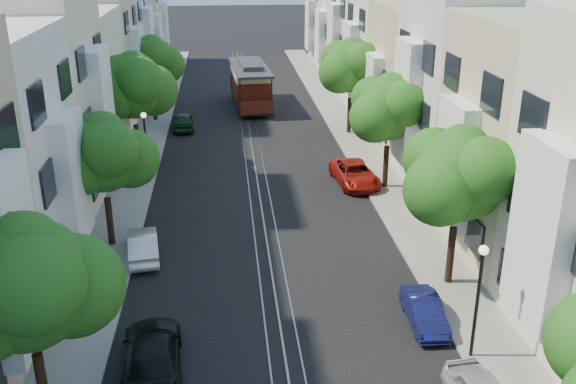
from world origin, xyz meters
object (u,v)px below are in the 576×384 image
object	(u,v)px
tree_w_b	(104,156)
tree_w_c	(133,87)
cable_car	(250,83)
tree_w_d	(152,62)
tree_e_c	(390,110)
tree_e_d	(352,67)
parked_car_e_mid	(424,311)
tree_e_b	(460,177)
parked_car_e_far	(355,174)
tree_w_a	(27,287)
parked_car_w_mid	(143,245)
parked_car_w_far	(183,121)
lamp_west	(145,137)
lamp_east	(479,285)
parked_car_w_near	(152,354)

from	to	relation	value
tree_w_b	tree_w_c	bearing A→B (deg)	90.00
cable_car	tree_w_d	bearing A→B (deg)	-157.14
tree_e_c	tree_w_c	size ratio (longest dim) A/B	0.92
tree_e_d	parked_car_e_mid	xyz separation A→B (m)	(-1.94, -24.79, -4.33)
tree_e_b	parked_car_e_far	size ratio (longest dim) A/B	1.46
tree_w_a	tree_w_d	distance (m)	34.00
tree_e_c	parked_car_w_mid	distance (m)	15.33
tree_e_d	parked_car_e_far	bearing A→B (deg)	-99.25
tree_e_d	tree_w_b	world-z (taller)	tree_e_d
tree_e_c	tree_w_d	world-z (taller)	same
parked_car_w_mid	parked_car_w_far	bearing A→B (deg)	-99.63
tree_w_d	tree_w_b	bearing A→B (deg)	-90.00
lamp_west	parked_car_w_mid	bearing A→B (deg)	-85.72
parked_car_w_mid	parked_car_w_far	world-z (taller)	parked_car_w_far
tree_e_d	parked_car_e_far	size ratio (longest dim) A/B	1.50
tree_e_b	parked_car_e_mid	world-z (taller)	tree_e_b
tree_w_c	cable_car	distance (m)	16.91
tree_w_c	lamp_east	xyz separation A→B (m)	(13.44, -20.98, -2.22)
tree_w_c	lamp_east	distance (m)	25.01
lamp_east	parked_car_w_mid	xyz separation A→B (m)	(-11.90, 8.65, -2.24)
parked_car_e_mid	parked_car_e_far	xyz separation A→B (m)	(0.28, 14.59, 0.10)
parked_car_w_mid	parked_car_w_far	distance (m)	20.64
tree_e_b	tree_e_d	distance (m)	22.00
lamp_east	parked_car_e_far	distance (m)	16.94
tree_w_a	tree_w_b	bearing A→B (deg)	90.00
parked_car_w_near	tree_e_b	bearing A→B (deg)	-162.37
parked_car_e_mid	parked_car_w_far	bearing A→B (deg)	112.06
tree_w_a	parked_car_e_mid	distance (m)	13.81
tree_e_c	parked_car_e_mid	size ratio (longest dim) A/B	2.00
cable_car	parked_car_e_mid	bearing A→B (deg)	-85.66
tree_e_c	parked_car_e_far	size ratio (longest dim) A/B	1.43
lamp_west	parked_car_e_mid	distance (m)	19.76
tree_e_d	tree_w_d	world-z (taller)	tree_e_d
parked_car_e_mid	parked_car_w_near	xyz separation A→B (m)	(-9.72, -1.84, 0.14)
tree_w_a	parked_car_w_far	bearing A→B (deg)	85.90
tree_w_c	lamp_west	distance (m)	3.81
tree_w_b	lamp_east	xyz separation A→B (m)	(13.44, -9.98, -1.55)
tree_w_c	parked_car_w_far	xyz separation A→B (m)	(2.24, 8.31, -4.42)
tree_e_c	tree_w_d	distance (m)	21.53
tree_e_c	tree_w_d	bearing A→B (deg)	131.99
tree_e_b	tree_w_d	bearing A→B (deg)	118.07
tree_e_d	tree_e_c	bearing A→B (deg)	-90.00
tree_w_c	parked_car_e_mid	bearing A→B (deg)	-56.45
tree_e_b	tree_w_a	size ratio (longest dim) A/B	1.00
tree_e_b	tree_w_c	size ratio (longest dim) A/B	0.94
cable_car	parked_car_e_mid	distance (m)	34.00
lamp_east	parked_car_w_far	bearing A→B (deg)	110.93
lamp_west	cable_car	distance (m)	19.04
lamp_west	cable_car	world-z (taller)	lamp_west
lamp_west	parked_car_w_near	bearing A→B (deg)	-83.86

